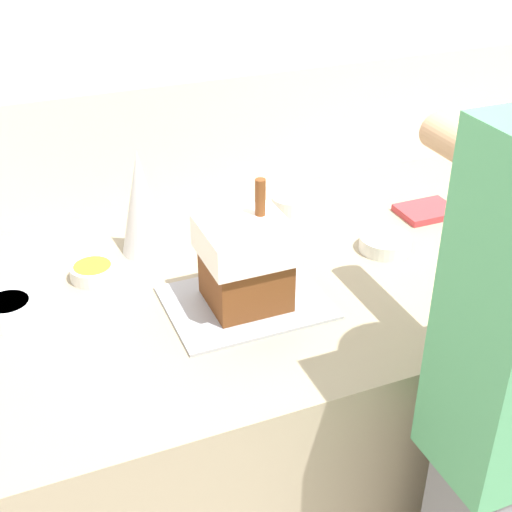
{
  "coord_description": "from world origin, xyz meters",
  "views": [
    {
      "loc": [
        -0.64,
        -1.39,
        1.87
      ],
      "look_at": [
        -0.07,
        0.0,
        0.98
      ],
      "focal_mm": 50.0,
      "sensor_mm": 36.0,
      "label": 1
    }
  ],
  "objects_px": {
    "decorative_tree": "(141,202)",
    "candy_bowl_near_tray_right": "(385,243)",
    "candy_bowl_far_right": "(223,244)",
    "candy_bowl_far_left": "(9,310)",
    "gingerbread_house": "(246,261)",
    "cookbook": "(426,211)",
    "candy_bowl_behind_tray": "(291,203)",
    "baking_tray": "(246,302)",
    "candy_bowl_beside_tree": "(93,271)"
  },
  "relations": [
    {
      "from": "cookbook",
      "to": "candy_bowl_far_right",
      "type": "bearing_deg",
      "value": 177.44
    },
    {
      "from": "decorative_tree",
      "to": "candy_bowl_beside_tree",
      "type": "bearing_deg",
      "value": -152.27
    },
    {
      "from": "baking_tray",
      "to": "candy_bowl_far_right",
      "type": "xyz_separation_m",
      "value": [
        0.03,
        0.25,
        0.02
      ]
    },
    {
      "from": "baking_tray",
      "to": "decorative_tree",
      "type": "relative_size",
      "value": 1.29
    },
    {
      "from": "candy_bowl_behind_tray",
      "to": "candy_bowl_far_right",
      "type": "distance_m",
      "value": 0.3
    },
    {
      "from": "baking_tray",
      "to": "candy_bowl_far_left",
      "type": "height_order",
      "value": "candy_bowl_far_left"
    },
    {
      "from": "gingerbread_house",
      "to": "candy_bowl_far_right",
      "type": "relative_size",
      "value": 3.19
    },
    {
      "from": "candy_bowl_behind_tray",
      "to": "gingerbread_house",
      "type": "bearing_deg",
      "value": -127.07
    },
    {
      "from": "gingerbread_house",
      "to": "candy_bowl_far_right",
      "type": "bearing_deg",
      "value": 82.24
    },
    {
      "from": "candy_bowl_near_tray_right",
      "to": "candy_bowl_far_right",
      "type": "bearing_deg",
      "value": 158.43
    },
    {
      "from": "decorative_tree",
      "to": "cookbook",
      "type": "distance_m",
      "value": 0.83
    },
    {
      "from": "candy_bowl_far_left",
      "to": "cookbook",
      "type": "relative_size",
      "value": 0.72
    },
    {
      "from": "candy_bowl_far_left",
      "to": "candy_bowl_near_tray_right",
      "type": "distance_m",
      "value": 0.96
    },
    {
      "from": "gingerbread_house",
      "to": "cookbook",
      "type": "height_order",
      "value": "gingerbread_house"
    },
    {
      "from": "candy_bowl_beside_tree",
      "to": "baking_tray",
      "type": "bearing_deg",
      "value": -39.04
    },
    {
      "from": "decorative_tree",
      "to": "candy_bowl_far_right",
      "type": "xyz_separation_m",
      "value": [
        0.19,
        -0.08,
        -0.12
      ]
    },
    {
      "from": "gingerbread_house",
      "to": "candy_bowl_far_left",
      "type": "bearing_deg",
      "value": 164.38
    },
    {
      "from": "cookbook",
      "to": "candy_bowl_near_tray_right",
      "type": "bearing_deg",
      "value": -149.26
    },
    {
      "from": "candy_bowl_far_right",
      "to": "cookbook",
      "type": "bearing_deg",
      "value": -2.56
    },
    {
      "from": "candy_bowl_near_tray_right",
      "to": "decorative_tree",
      "type": "bearing_deg",
      "value": 158.01
    },
    {
      "from": "baking_tray",
      "to": "candy_bowl_far_left",
      "type": "bearing_deg",
      "value": 164.35
    },
    {
      "from": "candy_bowl_behind_tray",
      "to": "candy_bowl_far_left",
      "type": "relative_size",
      "value": 0.95
    },
    {
      "from": "candy_bowl_far_right",
      "to": "candy_bowl_far_left",
      "type": "xyz_separation_m",
      "value": [
        -0.55,
        -0.11,
        0.01
      ]
    },
    {
      "from": "gingerbread_house",
      "to": "candy_bowl_near_tray_right",
      "type": "distance_m",
      "value": 0.46
    },
    {
      "from": "candy_bowl_behind_tray",
      "to": "candy_bowl_far_right",
      "type": "bearing_deg",
      "value": -151.18
    },
    {
      "from": "candy_bowl_behind_tray",
      "to": "candy_bowl_near_tray_right",
      "type": "distance_m",
      "value": 0.33
    },
    {
      "from": "decorative_tree",
      "to": "candy_bowl_beside_tree",
      "type": "relative_size",
      "value": 2.53
    },
    {
      "from": "candy_bowl_behind_tray",
      "to": "cookbook",
      "type": "height_order",
      "value": "candy_bowl_behind_tray"
    },
    {
      "from": "candy_bowl_far_left",
      "to": "candy_bowl_near_tray_right",
      "type": "relative_size",
      "value": 0.85
    },
    {
      "from": "decorative_tree",
      "to": "candy_bowl_behind_tray",
      "type": "height_order",
      "value": "decorative_tree"
    },
    {
      "from": "candy_bowl_far_right",
      "to": "candy_bowl_near_tray_right",
      "type": "bearing_deg",
      "value": -21.57
    },
    {
      "from": "candy_bowl_near_tray_right",
      "to": "candy_bowl_beside_tree",
      "type": "bearing_deg",
      "value": 168.06
    },
    {
      "from": "candy_bowl_beside_tree",
      "to": "cookbook",
      "type": "height_order",
      "value": "candy_bowl_beside_tree"
    },
    {
      "from": "candy_bowl_far_left",
      "to": "candy_bowl_far_right",
      "type": "bearing_deg",
      "value": 10.83
    },
    {
      "from": "baking_tray",
      "to": "candy_bowl_beside_tree",
      "type": "height_order",
      "value": "candy_bowl_beside_tree"
    },
    {
      "from": "candy_bowl_beside_tree",
      "to": "candy_bowl_far_right",
      "type": "relative_size",
      "value": 1.24
    },
    {
      "from": "candy_bowl_beside_tree",
      "to": "cookbook",
      "type": "relative_size",
      "value": 0.7
    },
    {
      "from": "candy_bowl_far_right",
      "to": "candy_bowl_far_left",
      "type": "distance_m",
      "value": 0.56
    },
    {
      "from": "gingerbread_house",
      "to": "candy_bowl_near_tray_right",
      "type": "relative_size",
      "value": 2.13
    },
    {
      "from": "gingerbread_house",
      "to": "candy_bowl_far_right",
      "type": "height_order",
      "value": "gingerbread_house"
    },
    {
      "from": "candy_bowl_far_right",
      "to": "cookbook",
      "type": "distance_m",
      "value": 0.62
    },
    {
      "from": "decorative_tree",
      "to": "candy_bowl_near_tray_right",
      "type": "distance_m",
      "value": 0.65
    },
    {
      "from": "candy_bowl_behind_tray",
      "to": "decorative_tree",
      "type": "bearing_deg",
      "value": -171.7
    },
    {
      "from": "baking_tray",
      "to": "candy_bowl_near_tray_right",
      "type": "bearing_deg",
      "value": 12.06
    },
    {
      "from": "decorative_tree",
      "to": "candy_bowl_far_left",
      "type": "bearing_deg",
      "value": -152.98
    },
    {
      "from": "candy_bowl_behind_tray",
      "to": "candy_bowl_beside_tree",
      "type": "bearing_deg",
      "value": -166.4
    },
    {
      "from": "baking_tray",
      "to": "candy_bowl_far_right",
      "type": "distance_m",
      "value": 0.25
    },
    {
      "from": "candy_bowl_behind_tray",
      "to": "candy_bowl_near_tray_right",
      "type": "xyz_separation_m",
      "value": [
        0.13,
        -0.31,
        -0.0
      ]
    },
    {
      "from": "baking_tray",
      "to": "candy_bowl_near_tray_right",
      "type": "height_order",
      "value": "candy_bowl_near_tray_right"
    },
    {
      "from": "cookbook",
      "to": "candy_bowl_behind_tray",
      "type": "bearing_deg",
      "value": 153.83
    }
  ]
}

